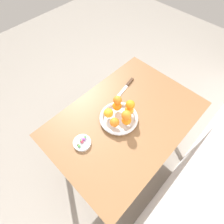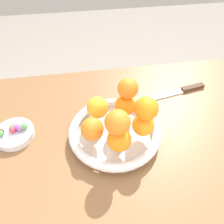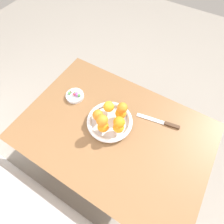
% 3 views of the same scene
% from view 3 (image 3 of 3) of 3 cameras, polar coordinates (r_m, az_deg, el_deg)
% --- Properties ---
extents(ground_plane, '(6.00, 6.00, 0.00)m').
position_cam_3_polar(ground_plane, '(1.73, 0.40, -16.40)').
color(ground_plane, gray).
extents(dining_table, '(1.10, 0.76, 0.74)m').
position_cam_3_polar(dining_table, '(1.11, 0.60, -7.97)').
color(dining_table, brown).
rests_on(dining_table, ground_plane).
extents(fruit_bowl, '(0.27, 0.27, 0.04)m').
position_cam_3_polar(fruit_bowl, '(1.03, -0.75, -3.14)').
color(fruit_bowl, silver).
rests_on(fruit_bowl, dining_table).
extents(candy_dish, '(0.12, 0.12, 0.02)m').
position_cam_3_polar(candy_dish, '(1.17, -12.01, 5.19)').
color(candy_dish, silver).
rests_on(candy_dish, dining_table).
extents(orange_0, '(0.06, 0.06, 0.06)m').
position_cam_3_polar(orange_0, '(0.96, -2.92, -4.78)').
color(orange_0, orange).
rests_on(orange_0, fruit_bowl).
extents(orange_1, '(0.06, 0.06, 0.06)m').
position_cam_3_polar(orange_1, '(0.96, 2.23, -4.89)').
color(orange_1, orange).
rests_on(orange_1, fruit_bowl).
extents(orange_2, '(0.06, 0.06, 0.06)m').
position_cam_3_polar(orange_2, '(1.00, 2.87, -0.45)').
color(orange_2, orange).
rests_on(orange_2, fruit_bowl).
extents(orange_3, '(0.07, 0.07, 0.07)m').
position_cam_3_polar(orange_3, '(1.02, -1.08, 1.77)').
color(orange_3, orange).
rests_on(orange_3, fruit_bowl).
extents(orange_4, '(0.06, 0.06, 0.06)m').
position_cam_3_polar(orange_4, '(0.99, -4.63, -0.97)').
color(orange_4, orange).
rests_on(orange_4, fruit_bowl).
extents(orange_5, '(0.06, 0.06, 0.06)m').
position_cam_3_polar(orange_5, '(0.90, -3.25, -2.71)').
color(orange_5, orange).
rests_on(orange_5, orange_0).
extents(orange_6, '(0.06, 0.06, 0.06)m').
position_cam_3_polar(orange_6, '(0.90, 2.34, -3.37)').
color(orange_6, orange).
rests_on(orange_6, orange_1).
extents(orange_7, '(0.06, 0.06, 0.06)m').
position_cam_3_polar(orange_7, '(0.95, 3.47, 1.39)').
color(orange_7, orange).
rests_on(orange_7, orange_2).
extents(candy_ball_0, '(0.02, 0.02, 0.02)m').
position_cam_3_polar(candy_ball_0, '(1.15, -11.64, 5.95)').
color(candy_ball_0, '#8C4C99').
rests_on(candy_ball_0, candy_dish).
extents(candy_ball_1, '(0.02, 0.02, 0.02)m').
position_cam_3_polar(candy_ball_1, '(1.15, -11.90, 6.07)').
color(candy_ball_1, '#4C9947').
rests_on(candy_ball_1, candy_dish).
extents(candy_ball_2, '(0.02, 0.02, 0.02)m').
position_cam_3_polar(candy_ball_2, '(1.14, -10.71, 5.37)').
color(candy_ball_2, '#4C9947').
rests_on(candy_ball_2, candy_dish).
extents(candy_ball_3, '(0.02, 0.02, 0.02)m').
position_cam_3_polar(candy_ball_3, '(1.16, -13.46, 6.26)').
color(candy_ball_3, '#472819').
rests_on(candy_ball_3, candy_dish).
extents(candy_ball_4, '(0.02, 0.02, 0.02)m').
position_cam_3_polar(candy_ball_4, '(1.15, -11.50, 6.15)').
color(candy_ball_4, '#8C4C99').
rests_on(candy_ball_4, candy_dish).
extents(candy_ball_5, '(0.02, 0.02, 0.02)m').
position_cam_3_polar(candy_ball_5, '(1.15, -12.24, 5.73)').
color(candy_ball_5, '#C6384C').
rests_on(candy_ball_5, candy_dish).
extents(candy_ball_6, '(0.02, 0.02, 0.02)m').
position_cam_3_polar(candy_ball_6, '(1.16, -13.75, 6.02)').
color(candy_ball_6, '#4C9947').
rests_on(candy_ball_6, candy_dish).
extents(candy_ball_7, '(0.02, 0.02, 0.02)m').
position_cam_3_polar(candy_ball_7, '(1.14, -11.33, 5.45)').
color(candy_ball_7, '#8C4C99').
rests_on(candy_ball_7, candy_dish).
extents(knife, '(0.26, 0.07, 0.01)m').
position_cam_3_polar(knife, '(1.09, 15.92, -3.21)').
color(knife, '#3F2819').
rests_on(knife, dining_table).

